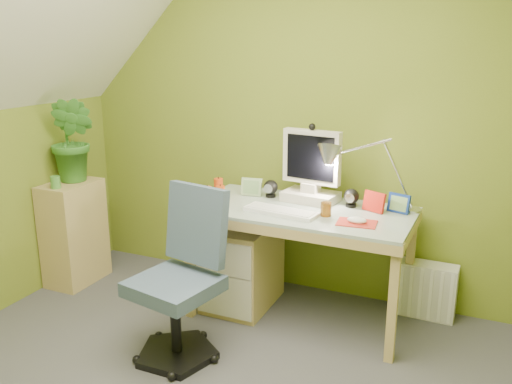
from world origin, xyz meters
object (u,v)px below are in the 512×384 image
at_px(monitor, 312,160).
at_px(potted_plant, 73,140).
at_px(side_ledge, 74,233).
at_px(desk_lamp, 384,158).
at_px(task_chair, 174,285).
at_px(desk, 300,263).
at_px(radiator, 427,290).

bearing_deg(monitor, potted_plant, -162.64).
relative_size(side_ledge, potted_plant, 1.25).
xyz_separation_m(monitor, side_ledge, (-1.68, -0.35, -0.62)).
xyz_separation_m(desk_lamp, potted_plant, (-2.10, -0.30, 0.00)).
distance_m(desk_lamp, task_chair, 1.43).
height_order(monitor, side_ledge, monitor).
height_order(desk, task_chair, task_chair).
bearing_deg(desk_lamp, potted_plant, -158.32).
distance_m(monitor, radiator, 1.12).
relative_size(monitor, task_chair, 0.61).
xyz_separation_m(monitor, radiator, (0.75, 0.14, -0.81)).
height_order(monitor, radiator, monitor).
xyz_separation_m(desk_lamp, radiator, (0.30, 0.14, -0.87)).
bearing_deg(side_ledge, desk, 5.75).
xyz_separation_m(desk, side_ledge, (-1.68, -0.17, 0.01)).
height_order(side_ledge, radiator, side_ledge).
xyz_separation_m(desk_lamp, side_ledge, (-2.13, -0.35, -0.67)).
relative_size(desk, radiator, 3.78).
bearing_deg(potted_plant, task_chair, -27.60).
height_order(desk_lamp, task_chair, desk_lamp).
bearing_deg(task_chair, potted_plant, 163.71).
xyz_separation_m(desk_lamp, task_chair, (-0.92, -0.92, -0.61)).
xyz_separation_m(monitor, task_chair, (-0.47, -0.92, -0.55)).
xyz_separation_m(desk, radiator, (0.75, 0.32, -0.18)).
distance_m(desk, monitor, 0.66).
distance_m(desk, radiator, 0.84).
bearing_deg(radiator, task_chair, -137.63).
bearing_deg(desk, task_chair, -121.26).
bearing_deg(potted_plant, desk_lamp, 8.10).
bearing_deg(desk_lamp, side_ledge, -157.10).
height_order(desk, potted_plant, potted_plant).
xyz_separation_m(side_ledge, radiator, (2.43, 0.49, -0.20)).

